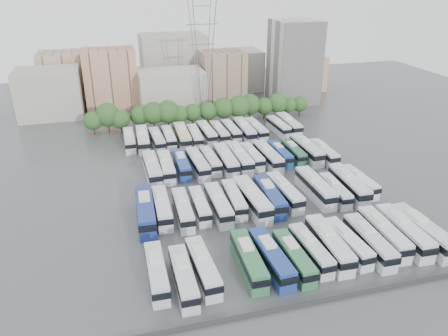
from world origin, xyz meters
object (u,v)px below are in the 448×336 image
object	(u,v)px
bus_r2_s2	(166,167)
bus_r3_s2	(157,139)
bus_r1_s1	(162,207)
bus_r3_s1	(143,139)
bus_r2_s5	(210,160)
bus_r2_s11	(294,152)
bus_r2_s9	(268,156)
bus_r2_s13	(324,152)
bus_r0_s10	(369,241)
bus_r3_s0	(129,140)
bus_r3_s7	(219,132)
bus_r1_s0	(145,211)
bus_r0_s5	(271,258)
bus_r0_s11	(383,233)
bus_r2_s12	(306,149)
bus_r1_s13	(359,181)
bus_r3_s9	(244,130)
bus_r1_s11	(335,190)
bus_r1_s6	(252,199)
bus_r1_s7	(270,196)
bus_r0_s8	(329,244)
bus_r2_s3	(182,164)
bus_r1_s5	(234,199)
bus_r3_s4	(182,136)
bus_r3_s3	(169,137)
bus_r0_s6	(294,257)
bus_r0_s1	(183,277)
apartment_tower	(294,62)
bus_r2_s1	(152,168)
bus_r1_s8	(284,192)
electricity_pylon	(203,53)
bus_r0_s0	(157,272)
bus_r1_s3	(200,205)
bus_r2_s10	(280,154)
bus_r3_s12	(278,126)
bus_r0_s4	(249,260)
bus_r0_s9	(347,243)
bus_r1_s12	(349,184)
bus_r3_s6	(207,133)
bus_r2_s8	(252,156)
bus_r2_s7	(240,158)
bus_r0_s13	(422,231)
bus_r0_s2	(203,267)
bus_r3_s5	(195,136)
bus_r1_s10	(315,187)
bus_r3_s8	(231,131)

from	to	relation	value
bus_r2_s2	bus_r3_s2	bearing A→B (deg)	90.91
bus_r1_s1	bus_r3_s1	bearing A→B (deg)	91.62
bus_r2_s5	bus_r2_s11	bearing A→B (deg)	-1.78
bus_r2_s9	bus_r2_s13	size ratio (longest dim) A/B	1.12
bus_r2_s9	bus_r2_s11	distance (m)	7.09
bus_r0_s10	bus_r3_s0	world-z (taller)	bus_r0_s10
bus_r3_s7	bus_r1_s0	bearing A→B (deg)	-123.48
bus_r0_s5	bus_r0_s11	bearing A→B (deg)	1.43
bus_r2_s12	bus_r1_s13	bearing A→B (deg)	-80.24
bus_r3_s9	bus_r1_s11	bearing A→B (deg)	-78.42
bus_r1_s6	bus_r1_s7	size ratio (longest dim) A/B	1.07
bus_r0_s8	bus_r2_s3	world-z (taller)	bus_r0_s8
bus_r0_s8	bus_r2_s12	xyz separation A→B (m)	(13.03, 36.12, 0.09)
bus_r1_s5	bus_r3_s4	bearing A→B (deg)	98.27
bus_r0_s11	bus_r3_s9	world-z (taller)	bus_r3_s9
bus_r0_s11	bus_r1_s6	size ratio (longest dim) A/B	0.93
bus_r3_s1	bus_r3_s2	distance (m)	3.49
bus_r2_s11	bus_r2_s12	size ratio (longest dim) A/B	0.81
bus_r1_s13	bus_r3_s3	bearing A→B (deg)	131.12
bus_r0_s11	bus_r2_s3	xyz separation A→B (m)	(-26.44, 35.59, -0.17)
bus_r0_s6	bus_r3_s1	size ratio (longest dim) A/B	0.88
bus_r2_s9	bus_r2_s12	world-z (taller)	bus_r2_s12
bus_r0_s1	bus_r1_s11	distance (m)	37.66
apartment_tower	bus_r2_s1	distance (m)	70.59
bus_r0_s8	bus_r1_s8	size ratio (longest dim) A/B	1.04
electricity_pylon	bus_r0_s0	xyz separation A→B (m)	(-23.54, -73.06, -16.88)
bus_r0_s10	bus_r2_s3	bearing A→B (deg)	123.37
bus_r0_s8	bus_r1_s3	xyz separation A→B (m)	(-16.60, 17.55, -0.32)
bus_r1_s11	bus_r2_s10	distance (m)	20.15
apartment_tower	bus_r1_s13	world-z (taller)	apartment_tower
bus_r1_s3	bus_r3_s12	bearing A→B (deg)	51.83
bus_r0_s4	bus_r1_s7	distance (m)	20.12
bus_r0_s9	bus_r1_s12	size ratio (longest dim) A/B	0.85
bus_r2_s5	bus_r3_s1	size ratio (longest dim) A/B	0.87
bus_r2_s11	bus_r3_s6	size ratio (longest dim) A/B	0.90
bus_r0_s10	bus_r2_s8	bearing A→B (deg)	101.63
bus_r0_s11	bus_r3_s7	size ratio (longest dim) A/B	1.10
electricity_pylon	bus_r2_s7	size ratio (longest dim) A/B	2.58
electricity_pylon	bus_r2_s5	world-z (taller)	electricity_pylon
bus_r0_s13	bus_r3_s6	world-z (taller)	bus_r0_s13
bus_r1_s11	bus_r3_s9	distance (m)	37.02
bus_r2_s1	bus_r3_s3	size ratio (longest dim) A/B	1.16
bus_r3_s3	bus_r3_s7	world-z (taller)	bus_r3_s7
bus_r0_s2	bus_r3_s7	world-z (taller)	bus_r0_s2
bus_r1_s13	bus_r2_s7	bearing A→B (deg)	136.85
bus_r1_s12	bus_r3_s5	bearing A→B (deg)	126.75
bus_r0_s0	bus_r1_s8	distance (m)	31.87
electricity_pylon	bus_r0_s2	world-z (taller)	electricity_pylon
bus_r1_s10	bus_r3_s8	xyz separation A→B (m)	(-6.65, 36.07, -0.28)
bus_r2_s5	bus_r2_s9	distance (m)	13.16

